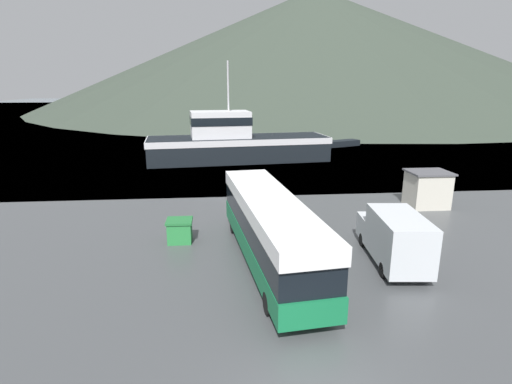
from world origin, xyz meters
TOP-DOWN VIEW (x-y plane):
  - water_surface at (0.00, 141.26)m, footprint 240.00×240.00m
  - hill_backdrop at (32.87, 144.64)m, footprint 194.87×194.87m
  - tour_bus at (-0.19, 9.10)m, footprint 3.99×13.02m
  - delivery_van at (5.90, 8.51)m, footprint 2.60×6.14m
  - fishing_boat at (-0.81, 36.82)m, footprint 21.14×8.22m
  - storage_bin at (-4.85, 12.25)m, footprint 1.43×1.32m
  - dock_kiosk at (12.29, 17.47)m, footprint 2.87×2.47m
  - small_boat at (14.82, 46.65)m, footprint 5.74×3.65m
  - mooring_bollard at (1.42, 20.20)m, footprint 0.39×0.39m

SIDE VIEW (x-z plane):
  - water_surface at x=0.00m, z-range 0.00..0.00m
  - small_boat at x=14.82m, z-range 0.00..0.82m
  - mooring_bollard at x=1.42m, z-range 0.03..0.87m
  - storage_bin at x=-4.85m, z-range 0.01..1.31m
  - dock_kiosk at x=12.29m, z-range 0.01..2.61m
  - delivery_van at x=5.90m, z-range 0.06..2.70m
  - tour_bus at x=-0.19m, z-range 0.21..3.57m
  - fishing_boat at x=-0.81m, z-range -3.41..7.67m
  - hill_backdrop at x=32.87m, z-range 0.00..41.79m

